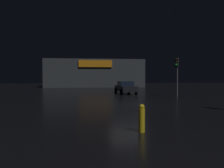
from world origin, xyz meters
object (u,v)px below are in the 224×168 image
Objects in this scene: store_building at (94,74)px; fire_hydrant at (142,118)px; car_near at (125,87)px; traffic_signal_cross_left at (177,67)px.

store_building is 39.48m from fire_hydrant.
car_near is 4.62× the size of fire_hydrant.
traffic_signal_cross_left is 15.92m from fire_hydrant.
store_building is 4.91× the size of traffic_signal_cross_left.
fire_hydrant is (-0.06, -39.42, -2.25)m from store_building.
fire_hydrant is (-2.88, -18.70, -0.26)m from car_near.
car_near is at bearing -82.24° from store_building.
car_near is (-4.39, 4.75, -2.23)m from traffic_signal_cross_left.
traffic_signal_cross_left reaches higher than fire_hydrant.
store_building is at bearing 89.91° from fire_hydrant.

